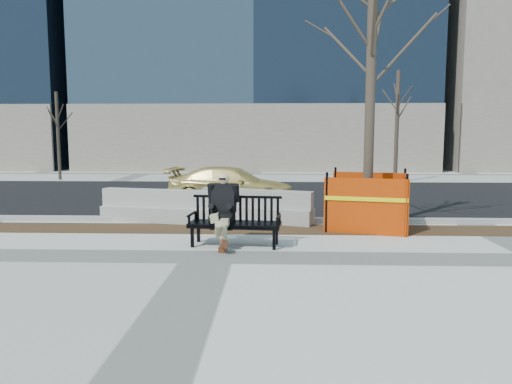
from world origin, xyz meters
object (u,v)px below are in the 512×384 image
jersey_barrier_left (158,222)px  sedan (232,204)px  bench (235,246)px  seated_man (223,245)px  jersey_barrier_right (256,222)px  tree_fence (367,228)px

jersey_barrier_left → sedan: bearing=75.1°
bench → seated_man: (-0.25, 0.08, 0.00)m
sedan → jersey_barrier_right: size_ratio=1.40×
bench → jersey_barrier_right: bearing=88.6°
tree_fence → seated_man: bearing=-149.4°
seated_man → jersey_barrier_left: bearing=133.2°
bench → jersey_barrier_left: size_ratio=0.64×
jersey_barrier_left → bench: bearing=-38.6°
sedan → tree_fence: bearing=-129.7°
bench → jersey_barrier_left: 3.37m
bench → jersey_barrier_left: bench is taller
seated_man → tree_fence: size_ratio=0.21×
seated_man → jersey_barrier_right: 2.65m
seated_man → sedan: size_ratio=0.36×
jersey_barrier_left → jersey_barrier_right: jersey_barrier_left is taller
bench → jersey_barrier_left: bearing=135.8°
tree_fence → sedan: (-3.57, 3.84, 0.00)m
jersey_barrier_left → tree_fence: bearing=4.9°
jersey_barrier_left → jersey_barrier_right: (2.50, 0.08, 0.00)m
seated_man → jersey_barrier_right: bearing=83.0°
seated_man → tree_fence: (3.26, 1.92, 0.00)m
bench → jersey_barrier_right: (0.33, 2.66, 0.00)m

